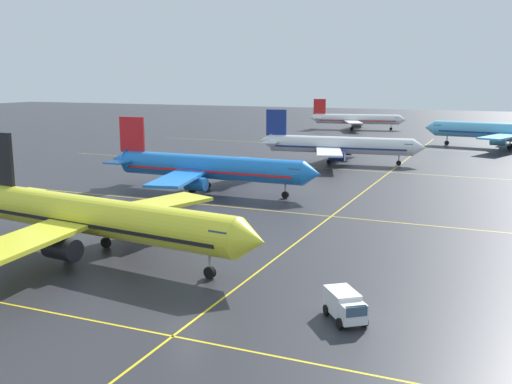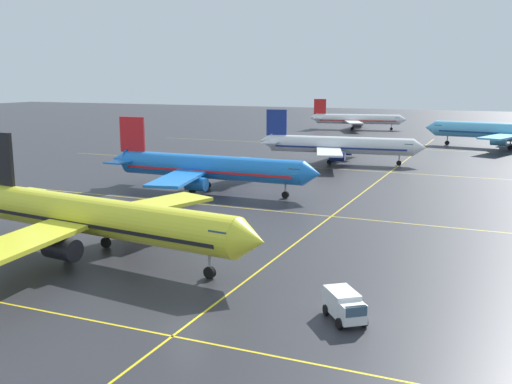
% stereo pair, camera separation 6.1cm
% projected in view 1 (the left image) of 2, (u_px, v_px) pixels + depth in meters
% --- Properties ---
extents(ground_plane, '(600.00, 600.00, 0.00)m').
position_uv_depth(ground_plane, '(187.00, 325.00, 42.67)').
color(ground_plane, '#28282D').
extents(airliner_front_gate, '(37.61, 32.22, 11.69)m').
position_uv_depth(airliner_front_gate, '(96.00, 217.00, 58.44)').
color(airliner_front_gate, yellow).
rests_on(airliner_front_gate, ground).
extents(airliner_second_row, '(35.95, 31.13, 11.22)m').
position_uv_depth(airliner_second_row, '(208.00, 167.00, 91.73)').
color(airliner_second_row, blue).
rests_on(airliner_second_row, ground).
extents(airliner_third_row, '(34.74, 29.81, 10.79)m').
position_uv_depth(airliner_third_row, '(338.00, 145.00, 122.72)').
color(airliner_third_row, white).
rests_on(airliner_third_row, ground).
extents(airliner_far_left_stand, '(40.03, 34.20, 12.45)m').
position_uv_depth(airliner_far_left_stand, '(506.00, 131.00, 147.79)').
color(airliner_far_left_stand, '#5BB7E5').
rests_on(airliner_far_left_stand, ground).
extents(airliner_far_right_stand, '(32.60, 27.77, 10.16)m').
position_uv_depth(airliner_far_right_stand, '(356.00, 119.00, 201.35)').
color(airliner_far_right_stand, white).
rests_on(airliner_far_right_stand, ground).
extents(taxiway_markings, '(145.48, 171.44, 0.01)m').
position_uv_depth(taxiway_markings, '(366.00, 190.00, 93.60)').
color(taxiway_markings, yellow).
rests_on(taxiway_markings, ground).
extents(service_truck_red_van, '(3.97, 4.37, 2.10)m').
position_uv_depth(service_truck_red_van, '(345.00, 305.00, 43.33)').
color(service_truck_red_van, white).
rests_on(service_truck_red_van, ground).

